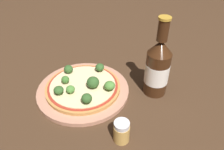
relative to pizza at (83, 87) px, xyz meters
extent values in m
plane|color=#3D2819|center=(0.00, -0.01, -0.02)|extent=(3.00, 3.00, 0.00)
cylinder|color=tan|center=(0.00, 0.00, -0.01)|extent=(0.26, 0.26, 0.01)
cylinder|color=#B77F42|center=(0.00, 0.00, 0.00)|extent=(0.21, 0.21, 0.01)
cylinder|color=maroon|center=(0.00, 0.00, 0.00)|extent=(0.20, 0.20, 0.00)
cylinder|color=beige|center=(0.00, 0.00, 0.00)|extent=(0.19, 0.19, 0.00)
cylinder|color=#89A866|center=(0.05, 0.06, 0.01)|extent=(0.01, 0.01, 0.01)
ellipsoid|color=#477A33|center=(0.05, 0.06, 0.02)|extent=(0.03, 0.03, 0.02)
cylinder|color=#89A866|center=(0.07, -0.02, 0.01)|extent=(0.01, 0.01, 0.01)
ellipsoid|color=#2D5123|center=(0.07, -0.02, 0.02)|extent=(0.03, 0.03, 0.03)
cylinder|color=#89A866|center=(-0.03, -0.04, 0.01)|extent=(0.01, 0.01, 0.01)
ellipsoid|color=#386628|center=(-0.03, -0.04, 0.02)|extent=(0.02, 0.02, 0.02)
cylinder|color=#89A866|center=(-0.08, -0.02, 0.01)|extent=(0.01, 0.01, 0.01)
ellipsoid|color=#2D5123|center=(-0.08, -0.02, 0.02)|extent=(0.03, 0.03, 0.02)
cylinder|color=#89A866|center=(0.02, 0.02, 0.01)|extent=(0.01, 0.01, 0.01)
ellipsoid|color=#2D5123|center=(0.02, 0.02, 0.03)|extent=(0.03, 0.03, 0.03)
cylinder|color=#89A866|center=(-0.04, 0.07, 0.01)|extent=(0.01, 0.01, 0.01)
ellipsoid|color=#2D5123|center=(-0.04, 0.07, 0.02)|extent=(0.03, 0.03, 0.02)
cylinder|color=#89A866|center=(0.01, -0.07, 0.01)|extent=(0.01, 0.01, 0.01)
ellipsoid|color=#2D5123|center=(0.01, -0.07, 0.02)|extent=(0.03, 0.03, 0.02)
cylinder|color=#89A866|center=(0.02, -0.04, 0.01)|extent=(0.01, 0.01, 0.01)
ellipsoid|color=#477A33|center=(0.02, -0.04, 0.02)|extent=(0.02, 0.02, 0.02)
cylinder|color=#381E0F|center=(0.09, 0.19, 0.05)|extent=(0.07, 0.07, 0.13)
cylinder|color=silver|center=(0.09, 0.19, 0.05)|extent=(0.07, 0.07, 0.06)
cone|color=#381E0F|center=(0.09, 0.19, 0.13)|extent=(0.07, 0.07, 0.04)
cylinder|color=#381E0F|center=(0.09, 0.19, 0.17)|extent=(0.03, 0.03, 0.06)
cylinder|color=#B7892D|center=(0.09, 0.19, 0.21)|extent=(0.03, 0.03, 0.01)
cylinder|color=tan|center=(0.19, 0.02, 0.00)|extent=(0.04, 0.04, 0.04)
cylinder|color=silver|center=(0.19, 0.02, 0.03)|extent=(0.04, 0.04, 0.01)
camera|label=1|loc=(0.46, -0.15, 0.40)|focal=35.00mm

